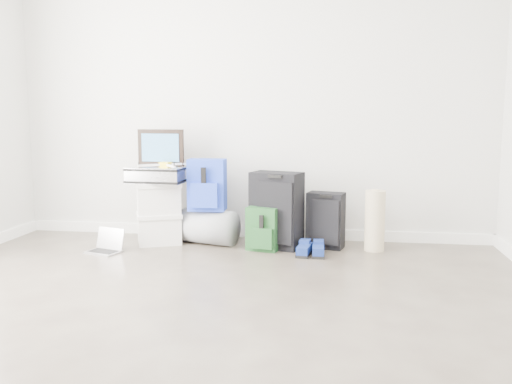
% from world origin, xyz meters
% --- Properties ---
extents(ground, '(5.00, 5.00, 0.00)m').
position_xyz_m(ground, '(0.00, 0.00, 0.00)').
color(ground, '#39302A').
rests_on(ground, ground).
extents(boxes_stack, '(0.49, 0.45, 0.57)m').
position_xyz_m(boxes_stack, '(-0.79, 2.12, 0.28)').
color(boxes_stack, silver).
rests_on(boxes_stack, ground).
extents(briefcase, '(0.51, 0.39, 0.14)m').
position_xyz_m(briefcase, '(-0.79, 2.12, 0.64)').
color(briefcase, '#B2B2B7').
rests_on(briefcase, boxes_stack).
extents(painting, '(0.45, 0.08, 0.33)m').
position_xyz_m(painting, '(-0.79, 2.22, 0.87)').
color(painting, black).
rests_on(painting, briefcase).
extents(drone, '(0.42, 0.42, 0.05)m').
position_xyz_m(drone, '(-0.71, 2.10, 0.73)').
color(drone, yellow).
rests_on(drone, briefcase).
extents(duffel_bag, '(0.58, 0.45, 0.32)m').
position_xyz_m(duffel_bag, '(-0.34, 2.17, 0.16)').
color(duffel_bag, gray).
rests_on(duffel_bag, ground).
extents(blue_backpack, '(0.34, 0.25, 0.46)m').
position_xyz_m(blue_backpack, '(-0.34, 2.14, 0.54)').
color(blue_backpack, '#1C42B8').
rests_on(blue_backpack, duffel_bag).
extents(large_suitcase, '(0.49, 0.39, 0.67)m').
position_xyz_m(large_suitcase, '(0.29, 2.12, 0.34)').
color(large_suitcase, black).
rests_on(large_suitcase, ground).
extents(green_backpack, '(0.30, 0.25, 0.38)m').
position_xyz_m(green_backpack, '(0.19, 2.00, 0.18)').
color(green_backpack, '#153A19').
rests_on(green_backpack, ground).
extents(carry_on, '(0.35, 0.27, 0.50)m').
position_xyz_m(carry_on, '(0.72, 2.17, 0.25)').
color(carry_on, black).
rests_on(carry_on, ground).
extents(shoes, '(0.24, 0.27, 0.09)m').
position_xyz_m(shoes, '(0.61, 1.88, 0.04)').
color(shoes, black).
rests_on(shoes, ground).
extents(rolled_rug, '(0.17, 0.17, 0.53)m').
position_xyz_m(rolled_rug, '(1.15, 2.13, 0.26)').
color(rolled_rug, tan).
rests_on(rolled_rug, ground).
extents(laptop, '(0.33, 0.28, 0.20)m').
position_xyz_m(laptop, '(-1.15, 1.74, 0.05)').
color(laptop, '#B9B9BE').
rests_on(laptop, ground).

